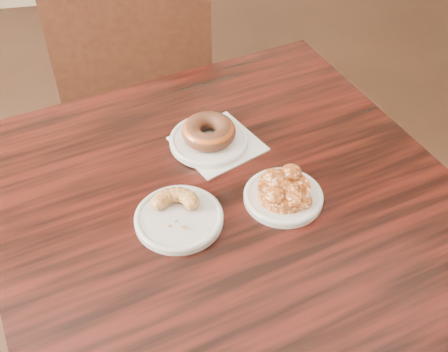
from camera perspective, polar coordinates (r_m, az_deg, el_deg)
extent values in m
cube|color=black|center=(1.41, 0.28, -12.87)|extent=(1.12, 1.12, 0.75)
cube|color=white|center=(1.23, -0.64, 3.29)|extent=(0.22, 0.22, 0.00)
cylinder|color=white|center=(1.23, -1.54, 3.61)|extent=(0.17, 0.17, 0.01)
cylinder|color=silver|center=(1.07, -4.60, -4.35)|extent=(0.17, 0.17, 0.01)
cylinder|color=white|center=(1.11, 6.03, -2.14)|extent=(0.16, 0.16, 0.01)
torus|color=#944515|center=(1.21, -1.56, 4.57)|extent=(0.12, 0.12, 0.04)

